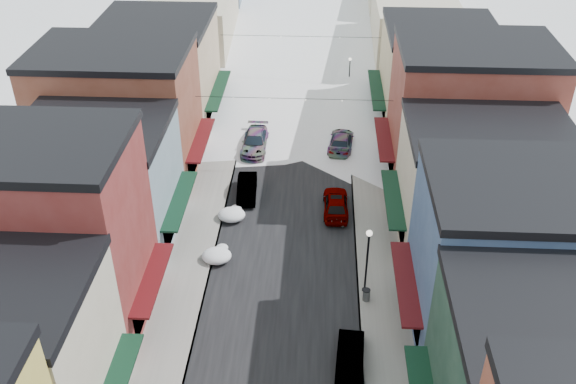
# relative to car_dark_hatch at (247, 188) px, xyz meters

# --- Properties ---
(road) EXTENTS (10.00, 160.00, 0.01)m
(road) POSITION_rel_car_dark_hatch_xyz_m (3.50, 25.34, -0.70)
(road) COLOR black
(road) RESTS_ON ground
(sidewalk_left) EXTENTS (3.20, 160.00, 0.15)m
(sidewalk_left) POSITION_rel_car_dark_hatch_xyz_m (-3.10, 25.34, -0.63)
(sidewalk_left) COLOR gray
(sidewalk_left) RESTS_ON ground
(sidewalk_right) EXTENTS (3.20, 160.00, 0.15)m
(sidewalk_right) POSITION_rel_car_dark_hatch_xyz_m (10.10, 25.34, -0.63)
(sidewalk_right) COLOR gray
(sidewalk_right) RESTS_ON ground
(curb_left) EXTENTS (0.10, 160.00, 0.15)m
(curb_left) POSITION_rel_car_dark_hatch_xyz_m (-1.55, 25.34, -0.63)
(curb_left) COLOR slate
(curb_left) RESTS_ON ground
(curb_right) EXTENTS (0.10, 160.00, 0.15)m
(curb_right) POSITION_rel_car_dark_hatch_xyz_m (8.55, 25.34, -0.63)
(curb_right) COLOR slate
(curb_right) RESTS_ON ground
(bldg_l_brick_near) EXTENTS (12.30, 8.20, 12.50)m
(bldg_l_brick_near) POSITION_rel_car_dark_hatch_xyz_m (-10.19, -14.16, 5.55)
(bldg_l_brick_near) COLOR maroon
(bldg_l_brick_near) RESTS_ON ground
(bldg_l_grayblue) EXTENTS (11.30, 9.20, 9.00)m
(bldg_l_grayblue) POSITION_rel_car_dark_hatch_xyz_m (-9.69, -5.66, 3.80)
(bldg_l_grayblue) COLOR gray
(bldg_l_grayblue) RESTS_ON ground
(bldg_l_brick_far) EXTENTS (13.30, 9.20, 11.00)m
(bldg_l_brick_far) POSITION_rel_car_dark_hatch_xyz_m (-10.69, 3.34, 4.80)
(bldg_l_brick_far) COLOR brown
(bldg_l_brick_far) RESTS_ON ground
(bldg_l_tan) EXTENTS (11.30, 11.20, 10.00)m
(bldg_l_tan) POSITION_rel_car_dark_hatch_xyz_m (-9.69, 13.34, 4.30)
(bldg_l_tan) COLOR tan
(bldg_l_tan) RESTS_ON ground
(bldg_r_blue) EXTENTS (11.30, 9.20, 10.50)m
(bldg_r_blue) POSITION_rel_car_dark_hatch_xyz_m (16.69, -13.66, 4.55)
(bldg_r_blue) COLOR #334A73
(bldg_r_blue) RESTS_ON ground
(bldg_r_cream) EXTENTS (12.30, 9.20, 9.00)m
(bldg_r_cream) POSITION_rel_car_dark_hatch_xyz_m (17.19, -4.66, 3.80)
(bldg_r_cream) COLOR #BEB399
(bldg_r_cream) RESTS_ON ground
(bldg_r_brick_far) EXTENTS (13.30, 9.20, 11.50)m
(bldg_r_brick_far) POSITION_rel_car_dark_hatch_xyz_m (17.69, 4.34, 5.05)
(bldg_r_brick_far) COLOR maroon
(bldg_r_brick_far) RESTS_ON ground
(bldg_r_tan) EXTENTS (11.30, 11.20, 9.50)m
(bldg_r_tan) POSITION_rel_car_dark_hatch_xyz_m (16.69, 14.34, 4.05)
(bldg_r_tan) COLOR tan
(bldg_r_tan) RESTS_ON ground
(overhead_cables) EXTENTS (16.40, 15.04, 0.04)m
(overhead_cables) POSITION_rel_car_dark_hatch_xyz_m (3.50, 12.84, 5.49)
(overhead_cables) COLOR black
(overhead_cables) RESTS_ON ground
(car_dark_hatch) EXTENTS (1.76, 4.38, 1.41)m
(car_dark_hatch) POSITION_rel_car_dark_hatch_xyz_m (0.00, 0.00, 0.00)
(car_dark_hatch) COLOR black
(car_dark_hatch) RESTS_ON ground
(car_silver_wagon) EXTENTS (2.33, 5.51, 1.58)m
(car_silver_wagon) POSITION_rel_car_dark_hatch_xyz_m (-0.08, 7.64, 0.09)
(car_silver_wagon) COLOR #979A9E
(car_silver_wagon) RESTS_ON ground
(car_green_sedan) EXTENTS (1.83, 4.45, 1.43)m
(car_green_sedan) POSITION_rel_car_dark_hatch_xyz_m (7.80, -17.41, 0.01)
(car_green_sedan) COLOR black
(car_green_sedan) RESTS_ON ground
(car_gray_suv) EXTENTS (1.98, 4.78, 1.62)m
(car_gray_suv) POSITION_rel_car_dark_hatch_xyz_m (7.14, -1.94, 0.10)
(car_gray_suv) COLOR gray
(car_gray_suv) RESTS_ON ground
(car_black_sedan) EXTENTS (2.79, 5.47, 1.52)m
(car_black_sedan) POSITION_rel_car_dark_hatch_xyz_m (7.73, 8.24, 0.05)
(car_black_sedan) COLOR black
(car_black_sedan) RESTS_ON ground
(car_lane_silver) EXTENTS (2.20, 4.48, 1.47)m
(car_lane_silver) POSITION_rel_car_dark_hatch_xyz_m (2.57, 25.52, 0.03)
(car_lane_silver) COLOR #A1A3A9
(car_lane_silver) RESTS_ON ground
(car_lane_white) EXTENTS (3.22, 6.25, 1.69)m
(car_lane_white) POSITION_rel_car_dark_hatch_xyz_m (5.59, 26.15, 0.14)
(car_lane_white) COLOR white
(car_lane_white) RESTS_ON ground
(trash_can) EXTENTS (0.50, 0.50, 0.85)m
(trash_can) POSITION_rel_car_dark_hatch_xyz_m (9.00, -12.00, -0.12)
(trash_can) COLOR #56585B
(trash_can) RESTS_ON sidewalk_right
(streetlamp_near) EXTENTS (0.41, 0.41, 4.89)m
(streetlamp_near) POSITION_rel_car_dark_hatch_xyz_m (8.95, -11.09, 2.52)
(streetlamp_near) COLOR black
(streetlamp_near) RESTS_ON sidewalk_right
(streetlamp_far) EXTENTS (0.32, 0.32, 3.87)m
(streetlamp_far) POSITION_rel_car_dark_hatch_xyz_m (8.70, 20.34, 1.88)
(streetlamp_far) COLOR black
(streetlamp_far) RESTS_ON sidewalk_right
(snow_pile_mid) EXTENTS (2.09, 2.48, 0.88)m
(snow_pile_mid) POSITION_rel_car_dark_hatch_xyz_m (-1.22, -8.28, -0.29)
(snow_pile_mid) COLOR white
(snow_pile_mid) RESTS_ON ground
(snow_pile_far) EXTENTS (2.10, 2.49, 0.89)m
(snow_pile_far) POSITION_rel_car_dark_hatch_xyz_m (-0.81, -3.28, -0.28)
(snow_pile_far) COLOR white
(snow_pile_far) RESTS_ON ground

